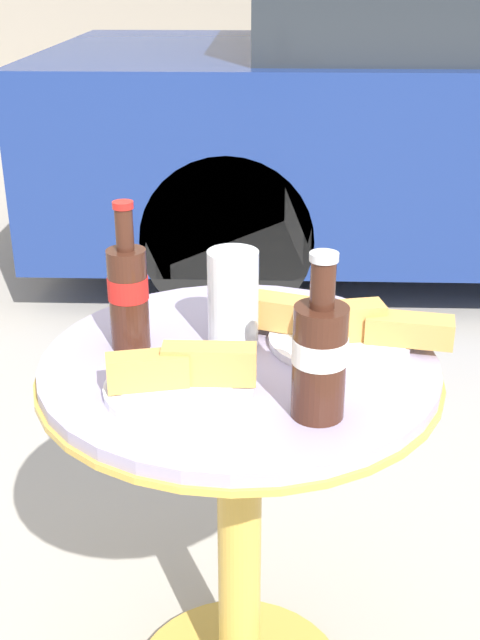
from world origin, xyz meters
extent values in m
cylinder|color=gold|center=(0.00, 0.00, 0.35)|extent=(0.07, 0.07, 0.65)
cylinder|color=gold|center=(0.00, 0.00, 0.67)|extent=(0.62, 0.62, 0.01)
cylinder|color=#9E93B2|center=(0.00, 0.00, 0.68)|extent=(0.61, 0.61, 0.02)
cylinder|color=#3D1E14|center=(0.11, -0.16, 0.77)|extent=(0.07, 0.07, 0.16)
cylinder|color=silver|center=(0.11, -0.16, 0.79)|extent=(0.07, 0.07, 0.03)
cylinder|color=#3D1E14|center=(0.11, -0.16, 0.88)|extent=(0.03, 0.03, 0.06)
cylinder|color=silver|center=(0.11, -0.16, 0.92)|extent=(0.04, 0.04, 0.01)
cylinder|color=#3D1E14|center=(-0.17, 0.03, 0.77)|extent=(0.06, 0.06, 0.16)
cylinder|color=red|center=(-0.17, 0.03, 0.79)|extent=(0.06, 0.06, 0.04)
cylinder|color=#3D1E14|center=(-0.17, 0.03, 0.89)|extent=(0.03, 0.03, 0.06)
cylinder|color=red|center=(-0.17, 0.03, 0.92)|extent=(0.03, 0.03, 0.01)
cylinder|color=black|center=(-0.01, 0.05, 0.75)|extent=(0.07, 0.07, 0.12)
cylinder|color=silver|center=(-0.01, 0.05, 0.77)|extent=(0.08, 0.08, 0.15)
cylinder|color=white|center=(-0.08, -0.11, 0.70)|extent=(0.21, 0.21, 0.01)
cube|color=white|center=(-0.08, -0.11, 0.71)|extent=(0.15, 0.15, 0.00)
cube|color=#C68E47|center=(-0.12, -0.12, 0.73)|extent=(0.12, 0.06, 0.05)
cube|color=#C68E47|center=(-0.04, -0.10, 0.73)|extent=(0.13, 0.04, 0.05)
cylinder|color=white|center=(0.16, 0.06, 0.70)|extent=(0.22, 0.22, 0.01)
cube|color=white|center=(0.16, 0.06, 0.71)|extent=(0.20, 0.20, 0.00)
cube|color=#C68E47|center=(0.06, 0.09, 0.73)|extent=(0.11, 0.08, 0.05)
cube|color=#C68E47|center=(0.16, 0.05, 0.74)|extent=(0.14, 0.07, 0.06)
cube|color=#C68E47|center=(0.26, 0.04, 0.73)|extent=(0.14, 0.07, 0.04)
cylinder|color=black|center=(-0.10, 3.24, 0.32)|extent=(0.63, 0.20, 0.63)
cylinder|color=black|center=(-0.10, 1.75, 0.32)|extent=(0.63, 0.20, 0.63)
camera|label=1|loc=(0.04, -1.09, 1.25)|focal=45.00mm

